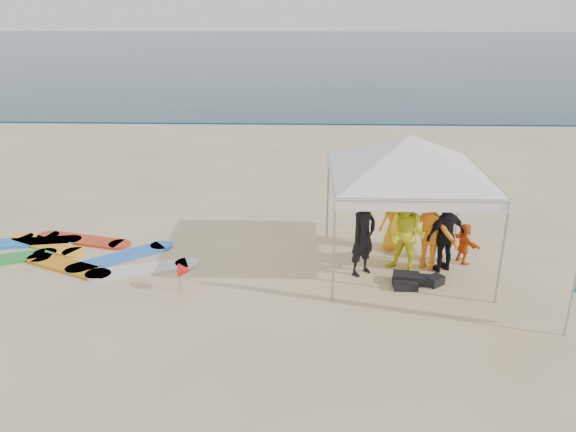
{
  "coord_description": "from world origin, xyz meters",
  "views": [
    {
      "loc": [
        1.03,
        -9.09,
        5.73
      ],
      "look_at": [
        0.68,
        2.6,
        1.2
      ],
      "focal_mm": 35.0,
      "sensor_mm": 36.0,
      "label": 1
    }
  ],
  "objects_px": {
    "person_black_b": "(446,235)",
    "canopy_tent": "(411,135)",
    "marker_pennant": "(185,270)",
    "person_orange_a": "(432,229)",
    "person_seated": "(464,243)",
    "surfboard_spread": "(71,253)",
    "person_orange_b": "(395,217)",
    "person_yellow": "(406,235)",
    "person_black_a": "(363,236)"
  },
  "relations": [
    {
      "from": "surfboard_spread",
      "to": "person_yellow",
      "type": "bearing_deg",
      "value": -4.91
    },
    {
      "from": "person_yellow",
      "to": "canopy_tent",
      "type": "xyz_separation_m",
      "value": [
        -0.01,
        0.32,
        2.14
      ]
    },
    {
      "from": "person_seated",
      "to": "canopy_tent",
      "type": "xyz_separation_m",
      "value": [
        -1.46,
        -0.23,
        2.57
      ]
    },
    {
      "from": "person_yellow",
      "to": "person_orange_b",
      "type": "bearing_deg",
      "value": 126.64
    },
    {
      "from": "canopy_tent",
      "to": "surfboard_spread",
      "type": "xyz_separation_m",
      "value": [
        -7.81,
        0.36,
        -3.02
      ]
    },
    {
      "from": "canopy_tent",
      "to": "person_seated",
      "type": "bearing_deg",
      "value": 9.08
    },
    {
      "from": "person_orange_a",
      "to": "person_black_b",
      "type": "bearing_deg",
      "value": -168.32
    },
    {
      "from": "person_black_b",
      "to": "person_seated",
      "type": "relative_size",
      "value": 1.76
    },
    {
      "from": "canopy_tent",
      "to": "person_orange_a",
      "type": "bearing_deg",
      "value": -4.19
    },
    {
      "from": "person_yellow",
      "to": "marker_pennant",
      "type": "xyz_separation_m",
      "value": [
        -4.69,
        -1.05,
        -0.41
      ]
    },
    {
      "from": "person_seated",
      "to": "marker_pennant",
      "type": "bearing_deg",
      "value": 83.68
    },
    {
      "from": "person_black_b",
      "to": "person_seated",
      "type": "distance_m",
      "value": 0.78
    },
    {
      "from": "person_black_a",
      "to": "canopy_tent",
      "type": "xyz_separation_m",
      "value": [
        0.94,
        0.4,
        2.15
      ]
    },
    {
      "from": "person_orange_a",
      "to": "surfboard_spread",
      "type": "height_order",
      "value": "person_orange_a"
    },
    {
      "from": "person_black_b",
      "to": "canopy_tent",
      "type": "distance_m",
      "value": 2.39
    },
    {
      "from": "person_yellow",
      "to": "person_seated",
      "type": "bearing_deg",
      "value": 55.62
    },
    {
      "from": "person_orange_b",
      "to": "surfboard_spread",
      "type": "xyz_separation_m",
      "value": [
        -7.78,
        -0.61,
        -0.79
      ]
    },
    {
      "from": "person_black_b",
      "to": "surfboard_spread",
      "type": "relative_size",
      "value": 0.32
    },
    {
      "from": "person_black_a",
      "to": "person_orange_b",
      "type": "height_order",
      "value": "person_black_a"
    },
    {
      "from": "canopy_tent",
      "to": "marker_pennant",
      "type": "bearing_deg",
      "value": -163.72
    },
    {
      "from": "person_orange_b",
      "to": "person_seated",
      "type": "distance_m",
      "value": 1.7
    },
    {
      "from": "person_black_a",
      "to": "canopy_tent",
      "type": "relative_size",
      "value": 0.39
    },
    {
      "from": "person_yellow",
      "to": "canopy_tent",
      "type": "relative_size",
      "value": 0.39
    },
    {
      "from": "marker_pennant",
      "to": "surfboard_spread",
      "type": "bearing_deg",
      "value": 151.18
    },
    {
      "from": "person_orange_a",
      "to": "canopy_tent",
      "type": "relative_size",
      "value": 0.41
    },
    {
      "from": "person_black_b",
      "to": "person_orange_b",
      "type": "height_order",
      "value": "person_black_b"
    },
    {
      "from": "person_yellow",
      "to": "surfboard_spread",
      "type": "xyz_separation_m",
      "value": [
        -7.82,
        0.67,
        -0.87
      ]
    },
    {
      "from": "person_orange_b",
      "to": "person_orange_a",
      "type": "bearing_deg",
      "value": 88.48
    },
    {
      "from": "person_yellow",
      "to": "surfboard_spread",
      "type": "distance_m",
      "value": 7.9
    },
    {
      "from": "person_black_a",
      "to": "person_orange_a",
      "type": "bearing_deg",
      "value": -28.95
    },
    {
      "from": "person_black_a",
      "to": "person_seated",
      "type": "relative_size",
      "value": 1.88
    },
    {
      "from": "person_yellow",
      "to": "person_orange_a",
      "type": "distance_m",
      "value": 0.68
    },
    {
      "from": "surfboard_spread",
      "to": "canopy_tent",
      "type": "bearing_deg",
      "value": -2.61
    },
    {
      "from": "canopy_tent",
      "to": "marker_pennant",
      "type": "distance_m",
      "value": 5.51
    },
    {
      "from": "person_orange_a",
      "to": "marker_pennant",
      "type": "bearing_deg",
      "value": 50.64
    },
    {
      "from": "person_black_a",
      "to": "person_orange_b",
      "type": "xyz_separation_m",
      "value": [
        0.9,
        1.37,
        -0.08
      ]
    },
    {
      "from": "person_black_b",
      "to": "person_seated",
      "type": "bearing_deg",
      "value": -169.49
    },
    {
      "from": "person_black_b",
      "to": "person_orange_b",
      "type": "xyz_separation_m",
      "value": [
        -0.94,
        1.15,
        -0.03
      ]
    },
    {
      "from": "marker_pennant",
      "to": "person_orange_b",
      "type": "bearing_deg",
      "value": 26.68
    },
    {
      "from": "person_seated",
      "to": "canopy_tent",
      "type": "relative_size",
      "value": 0.21
    },
    {
      "from": "person_black_a",
      "to": "marker_pennant",
      "type": "bearing_deg",
      "value": 152.75
    },
    {
      "from": "canopy_tent",
      "to": "person_orange_b",
      "type": "bearing_deg",
      "value": 91.9
    },
    {
      "from": "person_black_a",
      "to": "surfboard_spread",
      "type": "height_order",
      "value": "person_black_a"
    },
    {
      "from": "person_yellow",
      "to": "person_orange_b",
      "type": "relative_size",
      "value": 1.1
    },
    {
      "from": "person_black_b",
      "to": "canopy_tent",
      "type": "height_order",
      "value": "canopy_tent"
    },
    {
      "from": "person_black_b",
      "to": "marker_pennant",
      "type": "bearing_deg",
      "value": -13.88
    },
    {
      "from": "person_orange_a",
      "to": "surfboard_spread",
      "type": "xyz_separation_m",
      "value": [
        -8.44,
        0.4,
        -0.91
      ]
    },
    {
      "from": "person_seated",
      "to": "canopy_tent",
      "type": "height_order",
      "value": "canopy_tent"
    },
    {
      "from": "person_orange_a",
      "to": "person_black_b",
      "type": "xyz_separation_m",
      "value": [
        0.28,
        -0.13,
        -0.09
      ]
    },
    {
      "from": "person_yellow",
      "to": "person_seated",
      "type": "height_order",
      "value": "person_yellow"
    }
  ]
}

